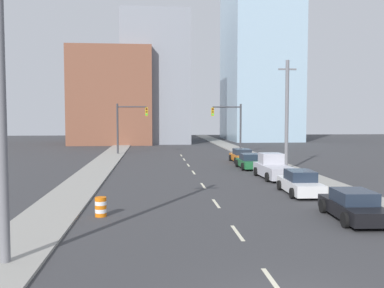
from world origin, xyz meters
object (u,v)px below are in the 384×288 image
object	(u,v)px
utility_pole_left_near	(1,96)
sedan_orange	(242,156)
traffic_signal_left	(126,122)
traffic_signal_right	(232,122)
utility_pole_right_mid	(287,114)
traffic_barrel	(101,207)
sedan_white	(300,183)
pickup_truck_silver	(273,168)
sedan_green	(250,162)
sedan_black	(354,206)

from	to	relation	value
utility_pole_left_near	sedan_orange	xyz separation A→B (m)	(14.26, 30.31, -4.88)
traffic_signal_left	traffic_signal_right	distance (m)	13.73
utility_pole_right_mid	traffic_barrel	xyz separation A→B (m)	(-14.41, -16.16, -4.55)
utility_pole_right_mid	sedan_white	distance (m)	12.31
pickup_truck_silver	sedan_white	bearing A→B (deg)	-93.24
traffic_signal_right	utility_pole_left_near	xyz separation A→B (m)	(-15.18, -40.72, 1.38)
traffic_barrel	sedan_green	xyz separation A→B (m)	(11.57, 18.07, 0.17)
traffic_barrel	sedan_orange	size ratio (longest dim) A/B	0.20
traffic_signal_right	sedan_black	distance (m)	35.99
pickup_truck_silver	sedan_green	distance (m)	6.29
traffic_signal_right	utility_pole_left_near	bearing A→B (deg)	-110.45
sedan_orange	sedan_green	bearing A→B (deg)	-94.17
sedan_white	pickup_truck_silver	bearing A→B (deg)	90.26
pickup_truck_silver	traffic_signal_left	bearing A→B (deg)	118.73
traffic_signal_left	sedan_white	distance (m)	31.88
traffic_signal_left	sedan_white	bearing A→B (deg)	-66.62
traffic_signal_left	pickup_truck_silver	distance (m)	25.90
traffic_signal_left	sedan_black	size ratio (longest dim) A/B	1.35
traffic_signal_left	pickup_truck_silver	size ratio (longest dim) A/B	1.21
utility_pole_right_mid	sedan_green	distance (m)	5.56
sedan_black	traffic_barrel	bearing A→B (deg)	175.00
traffic_signal_right	sedan_black	world-z (taller)	traffic_signal_right
utility_pole_left_near	sedan_black	size ratio (longest dim) A/B	2.26
traffic_signal_left	sedan_black	distance (m)	38.19
sedan_green	sedan_orange	size ratio (longest dim) A/B	0.92
utility_pole_left_near	sedan_green	bearing A→B (deg)	60.76
utility_pole_left_near	sedan_white	world-z (taller)	utility_pole_left_near
traffic_barrel	sedan_orange	xyz separation A→B (m)	(11.98, 23.64, 0.17)
utility_pole_left_near	traffic_barrel	xyz separation A→B (m)	(2.28, 6.67, -5.05)
sedan_white	sedan_black	bearing A→B (deg)	-85.78
utility_pole_left_near	sedan_black	xyz separation A→B (m)	(14.25, 4.92, -4.88)
traffic_signal_right	sedan_black	bearing A→B (deg)	-91.49
traffic_signal_left	sedan_green	xyz separation A→B (m)	(12.40, -15.97, -3.51)
sedan_black	sedan_white	xyz separation A→B (m)	(-0.23, 6.72, 0.03)
utility_pole_right_mid	sedan_black	size ratio (longest dim) A/B	2.05
pickup_truck_silver	sedan_orange	world-z (taller)	pickup_truck_silver
pickup_truck_silver	sedan_black	bearing A→B (deg)	-91.28
sedan_green	utility_pole_left_near	bearing A→B (deg)	-119.44
traffic_signal_left	traffic_signal_right	size ratio (longest dim) A/B	1.00
utility_pole_left_near	sedan_white	distance (m)	18.86
traffic_barrel	sedan_white	xyz separation A→B (m)	(11.75, 4.96, 0.20)
pickup_truck_silver	sedan_orange	xyz separation A→B (m)	(-0.01, 11.84, -0.14)
utility_pole_right_mid	sedan_orange	world-z (taller)	utility_pole_right_mid
utility_pole_left_near	pickup_truck_silver	bearing A→B (deg)	52.31
utility_pole_right_mid	sedan_orange	xyz separation A→B (m)	(-2.43, 7.48, -4.38)
traffic_signal_right	sedan_black	size ratio (longest dim) A/B	1.35
utility_pole_left_near	sedan_green	world-z (taller)	utility_pole_left_near
traffic_signal_right	traffic_barrel	distance (m)	36.60
utility_pole_right_mid	sedan_green	xyz separation A→B (m)	(-2.84, 1.92, -4.38)
traffic_signal_left	sedan_white	world-z (taller)	traffic_signal_left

